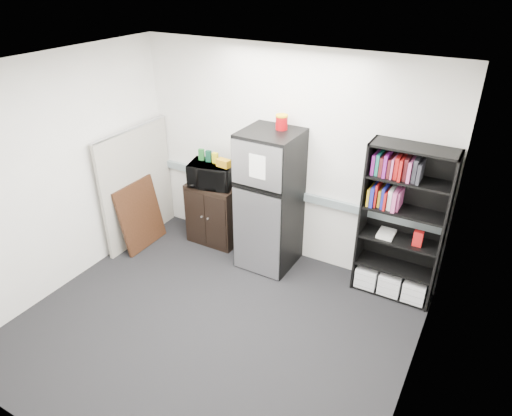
# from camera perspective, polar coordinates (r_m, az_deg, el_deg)

# --- Properties ---
(floor) EXTENTS (4.00, 4.00, 0.00)m
(floor) POSITION_cam_1_polar(r_m,az_deg,el_deg) (5.13, -5.61, -14.65)
(floor) COLOR black
(floor) RESTS_ON ground
(wall_back) EXTENTS (4.00, 0.02, 2.70)m
(wall_back) POSITION_cam_1_polar(r_m,az_deg,el_deg) (5.68, 3.77, 6.23)
(wall_back) COLOR white
(wall_back) RESTS_ON floor
(wall_right) EXTENTS (0.02, 3.50, 2.70)m
(wall_right) POSITION_cam_1_polar(r_m,az_deg,el_deg) (3.71, 20.11, -8.98)
(wall_right) COLOR white
(wall_right) RESTS_ON floor
(wall_left) EXTENTS (0.02, 3.50, 2.70)m
(wall_left) POSITION_cam_1_polar(r_m,az_deg,el_deg) (5.63, -23.37, 3.62)
(wall_left) COLOR white
(wall_left) RESTS_ON floor
(ceiling) EXTENTS (4.00, 3.50, 0.02)m
(ceiling) POSITION_cam_1_polar(r_m,az_deg,el_deg) (3.84, -7.56, 16.26)
(ceiling) COLOR white
(ceiling) RESTS_ON wall_back
(electrical_raceway) EXTENTS (3.92, 0.05, 0.10)m
(electrical_raceway) POSITION_cam_1_polar(r_m,az_deg,el_deg) (5.85, 3.50, 2.05)
(electrical_raceway) COLOR gray
(electrical_raceway) RESTS_ON wall_back
(wall_note) EXTENTS (0.14, 0.00, 0.10)m
(wall_note) POSITION_cam_1_polar(r_m,az_deg,el_deg) (5.76, 0.64, 8.71)
(wall_note) COLOR white
(wall_note) RESTS_ON wall_back
(bookshelf) EXTENTS (0.90, 0.34, 1.85)m
(bookshelf) POSITION_cam_1_polar(r_m,az_deg,el_deg) (5.30, 17.73, -2.18)
(bookshelf) COLOR black
(bookshelf) RESTS_ON floor
(cubicle_partition) EXTENTS (0.06, 1.30, 1.62)m
(cubicle_partition) POSITION_cam_1_polar(r_m,az_deg,el_deg) (6.41, -14.58, 2.76)
(cubicle_partition) COLOR gray
(cubicle_partition) RESTS_ON floor
(cabinet) EXTENTS (0.69, 0.46, 0.87)m
(cabinet) POSITION_cam_1_polar(r_m,az_deg,el_deg) (6.32, -5.22, -0.65)
(cabinet) COLOR black
(cabinet) RESTS_ON floor
(microwave) EXTENTS (0.65, 0.52, 0.32)m
(microwave) POSITION_cam_1_polar(r_m,az_deg,el_deg) (6.04, -5.55, 4.20)
(microwave) COLOR black
(microwave) RESTS_ON cabinet
(snack_box_a) EXTENTS (0.08, 0.07, 0.15)m
(snack_box_a) POSITION_cam_1_polar(r_m,az_deg,el_deg) (6.07, -6.83, 6.65)
(snack_box_a) COLOR #195A21
(snack_box_a) RESTS_ON microwave
(snack_box_b) EXTENTS (0.08, 0.07, 0.15)m
(snack_box_b) POSITION_cam_1_polar(r_m,az_deg,el_deg) (6.01, -5.95, 6.47)
(snack_box_b) COLOR #0D3A26
(snack_box_b) RESTS_ON microwave
(snack_box_c) EXTENTS (0.07, 0.05, 0.14)m
(snack_box_c) POSITION_cam_1_polar(r_m,az_deg,el_deg) (5.96, -5.13, 6.25)
(snack_box_c) COLOR yellow
(snack_box_c) RESTS_ON microwave
(snack_bag) EXTENTS (0.19, 0.12, 0.10)m
(snack_bag) POSITION_cam_1_polar(r_m,az_deg,el_deg) (5.84, -4.06, 5.62)
(snack_bag) COLOR #C78C13
(snack_bag) RESTS_ON microwave
(refrigerator) EXTENTS (0.68, 0.70, 1.79)m
(refrigerator) POSITION_cam_1_polar(r_m,az_deg,el_deg) (5.63, 1.71, 0.91)
(refrigerator) COLOR black
(refrigerator) RESTS_ON floor
(coffee_can) EXTENTS (0.14, 0.14, 0.19)m
(coffee_can) POSITION_cam_1_polar(r_m,az_deg,el_deg) (5.32, 3.23, 10.78)
(coffee_can) COLOR #9A070B
(coffee_can) RESTS_ON refrigerator
(framed_poster) EXTENTS (0.21, 0.72, 0.91)m
(framed_poster) POSITION_cam_1_polar(r_m,az_deg,el_deg) (6.39, -14.24, -0.84)
(framed_poster) COLOR black
(framed_poster) RESTS_ON floor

